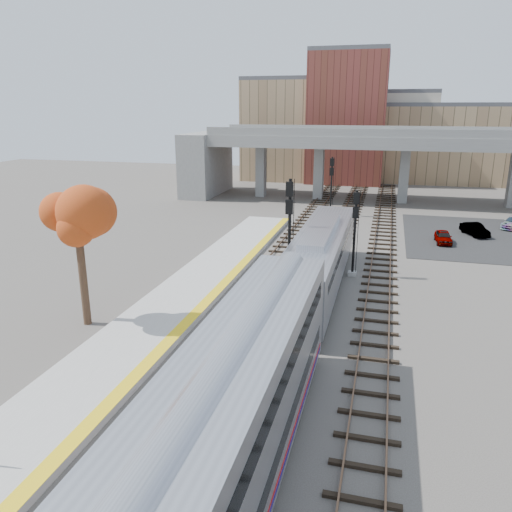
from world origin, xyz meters
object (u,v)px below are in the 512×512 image
at_px(coach, 197,490).
at_px(signal_mast_near, 289,234).
at_px(signal_mast_far, 331,188).
at_px(tree, 77,223).
at_px(signal_mast_mid, 354,236).
at_px(car_a, 443,237).
at_px(car_b, 475,229).
at_px(locomotive, 320,257).

relative_size(coach, signal_mast_near, 3.33).
distance_m(signal_mast_far, tree, 34.99).
xyz_separation_m(signal_mast_mid, car_a, (7.32, 11.36, -2.41)).
xyz_separation_m(car_a, car_b, (3.20, 3.69, 0.03)).
bearing_deg(locomotive, car_b, 55.89).
bearing_deg(coach, signal_mast_mid, 85.61).
bearing_deg(car_b, signal_mast_mid, -147.20).
xyz_separation_m(tree, car_b, (24.62, 27.57, -5.32)).
relative_size(locomotive, signal_mast_near, 2.54).
xyz_separation_m(signal_mast_mid, tree, (-14.10, -12.51, 2.94)).
height_order(coach, signal_mast_mid, signal_mast_mid).
bearing_deg(locomotive, signal_mast_far, 94.93).
xyz_separation_m(signal_mast_near, signal_mast_far, (0.00, 24.52, -0.59)).
xyz_separation_m(coach, car_b, (12.52, 41.08, -2.16)).
height_order(locomotive, tree, tree).
relative_size(signal_mast_near, signal_mast_mid, 1.18).
xyz_separation_m(signal_mast_near, car_b, (14.62, 18.66, -3.16)).
bearing_deg(car_b, signal_mast_far, 135.90).
distance_m(signal_mast_mid, signal_mast_far, 21.31).
relative_size(signal_mast_mid, tree, 0.79).
bearing_deg(locomotive, signal_mast_mid, 59.68).
xyz_separation_m(locomotive, car_a, (9.32, 14.78, -1.67)).
bearing_deg(coach, car_b, 73.06).
height_order(coach, tree, tree).
height_order(signal_mast_near, signal_mast_far, signal_mast_near).
distance_m(coach, tree, 18.42).
bearing_deg(signal_mast_mid, locomotive, -120.32).
bearing_deg(signal_mast_near, car_a, 52.66).
bearing_deg(signal_mast_near, car_b, 51.93).
bearing_deg(signal_mast_mid, coach, -94.39).
bearing_deg(tree, signal_mast_near, 41.68).
xyz_separation_m(signal_mast_near, signal_mast_mid, (4.10, 3.60, -0.79)).
bearing_deg(signal_mast_mid, car_a, 57.21).
distance_m(coach, signal_mast_near, 22.54).
bearing_deg(signal_mast_far, signal_mast_near, -90.00).
bearing_deg(coach, car_a, 76.00).
height_order(signal_mast_mid, tree, tree).
bearing_deg(signal_mast_near, signal_mast_mid, 41.32).
relative_size(locomotive, signal_mast_far, 2.87).
xyz_separation_m(coach, signal_mast_mid, (2.00, 26.03, 0.22)).
xyz_separation_m(locomotive, tree, (-12.10, -9.09, 3.68)).
relative_size(signal_mast_near, car_b, 2.07).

